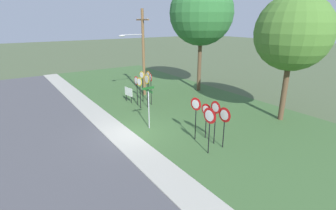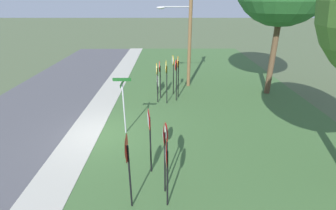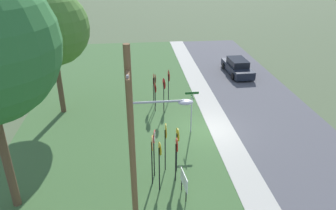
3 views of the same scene
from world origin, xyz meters
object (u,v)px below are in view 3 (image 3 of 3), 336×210
(yield_sign_far_left, at_px, (154,81))
(stop_sign_far_right, at_px, (160,157))
(yield_sign_near_left, at_px, (169,78))
(oak_tree_right, at_px, (51,28))
(yield_sign_near_right, at_px, (164,87))
(yield_sign_far_right, at_px, (155,82))
(utility_pole, at_px, (136,135))
(stop_sign_far_center, at_px, (152,150))
(stop_sign_near_left, at_px, (177,141))
(stop_sign_far_left, at_px, (154,144))
(yield_sign_center, at_px, (155,91))
(stop_sign_near_right, at_px, (176,151))
(parked_sedan_distant, at_px, (237,67))
(street_name_post, at_px, (191,108))
(stop_sign_center_tall, at_px, (166,137))
(notice_board, at_px, (184,181))

(yield_sign_far_left, bearing_deg, stop_sign_far_right, 175.98)
(yield_sign_near_left, distance_m, oak_tree_right, 8.55)
(yield_sign_near_right, bearing_deg, yield_sign_far_left, 9.88)
(yield_sign_far_right, height_order, utility_pole, utility_pole)
(stop_sign_far_center, bearing_deg, stop_sign_near_left, -49.38)
(stop_sign_far_left, distance_m, yield_sign_far_right, 8.04)
(stop_sign_near_left, distance_m, yield_sign_center, 6.95)
(utility_pole, bearing_deg, yield_sign_near_left, -12.21)
(yield_sign_far_right, bearing_deg, yield_sign_center, 172.84)
(stop_sign_far_center, height_order, yield_sign_near_right, stop_sign_far_center)
(stop_sign_near_right, height_order, yield_sign_center, stop_sign_near_right)
(yield_sign_center, relative_size, parked_sedan_distant, 0.46)
(yield_sign_near_right, bearing_deg, stop_sign_far_center, 160.06)
(stop_sign_far_center, xyz_separation_m, street_name_post, (4.70, -2.67, -0.31))
(yield_sign_center, bearing_deg, stop_sign_far_center, 164.29)
(yield_sign_near_left, distance_m, yield_sign_center, 1.83)
(stop_sign_near_left, bearing_deg, utility_pole, 143.26)
(stop_sign_near_left, height_order, stop_sign_far_center, stop_sign_far_center)
(stop_sign_center_tall, xyz_separation_m, oak_tree_right, (7.46, 6.46, 3.90))
(stop_sign_near_right, distance_m, stop_sign_far_center, 1.17)
(yield_sign_far_right, distance_m, parked_sedan_distant, 10.15)
(yield_sign_far_left, distance_m, utility_pole, 11.86)
(yield_sign_far_left, height_order, notice_board, yield_sign_far_left)
(yield_sign_near_right, bearing_deg, stop_sign_near_left, 169.70)
(oak_tree_right, bearing_deg, stop_sign_near_right, -140.69)
(stop_sign_far_left, bearing_deg, utility_pole, 175.14)
(yield_sign_near_left, distance_m, notice_board, 10.37)
(stop_sign_near_left, height_order, yield_sign_center, stop_sign_near_left)
(stop_sign_far_right, xyz_separation_m, notice_board, (-0.52, -1.05, -1.01))
(stop_sign_far_left, xyz_separation_m, utility_pole, (-2.91, 0.83, 2.25))
(yield_sign_near_left, bearing_deg, stop_sign_center_tall, 168.22)
(notice_board, relative_size, parked_sedan_distant, 0.27)
(yield_sign_near_right, height_order, oak_tree_right, oak_tree_right)
(street_name_post, distance_m, utility_pole, 8.14)
(utility_pole, bearing_deg, stop_sign_center_tall, -23.09)
(stop_sign_far_left, distance_m, yield_sign_near_right, 7.09)
(yield_sign_far_left, xyz_separation_m, notice_board, (-10.27, -0.64, -0.88))
(stop_sign_far_left, distance_m, notice_board, 2.29)
(stop_sign_near_left, bearing_deg, yield_sign_near_right, -4.99)
(yield_sign_near_left, distance_m, parked_sedan_distant, 8.96)
(stop_sign_far_center, height_order, oak_tree_right, oak_tree_right)
(oak_tree_right, bearing_deg, stop_sign_far_right, -146.26)
(stop_sign_far_right, bearing_deg, stop_sign_far_center, 23.56)
(yield_sign_near_right, xyz_separation_m, yield_sign_far_right, (1.03, 0.52, -0.03))
(stop_sign_near_right, relative_size, utility_pole, 0.32)
(stop_sign_near_left, bearing_deg, yield_sign_near_left, -8.42)
(yield_sign_near_left, bearing_deg, notice_board, 173.12)
(stop_sign_far_center, height_order, yield_sign_center, stop_sign_far_center)
(stop_sign_far_left, xyz_separation_m, yield_sign_far_left, (8.62, -0.57, -0.16))
(stop_sign_far_right, bearing_deg, yield_sign_far_left, -9.28)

